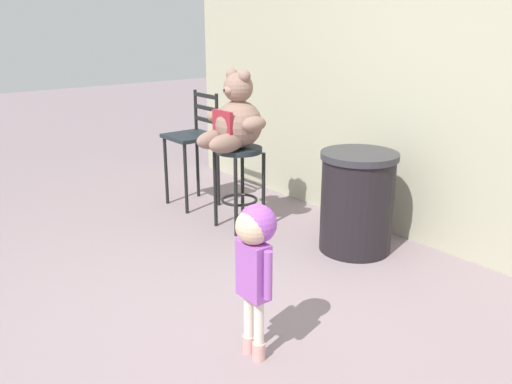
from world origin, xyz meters
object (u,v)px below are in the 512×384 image
child_walking (255,249)px  bar_chair_empty (193,141)px  trash_bin (357,202)px  teddy_bear (236,120)px  bar_stool_with_teddy (239,171)px

child_walking → bar_chair_empty: bar_chair_empty is taller
child_walking → trash_bin: size_ratio=1.09×
teddy_bear → bar_chair_empty: size_ratio=0.59×
bar_stool_with_teddy → trash_bin: bearing=23.7°
teddy_bear → trash_bin: bearing=25.3°
teddy_bear → child_walking: size_ratio=0.75×
teddy_bear → trash_bin: 1.19m
bar_stool_with_teddy → trash_bin: 1.05m
bar_stool_with_teddy → teddy_bear: (0.00, -0.03, 0.44)m
bar_stool_with_teddy → child_walking: bearing=-34.7°
child_walking → bar_chair_empty: 2.58m
child_walking → bar_chair_empty: bearing=-58.6°
bar_stool_with_teddy → trash_bin: trash_bin is taller
bar_stool_with_teddy → bar_chair_empty: (-0.77, 0.04, 0.12)m
child_walking → trash_bin: (-0.61, 1.50, -0.23)m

